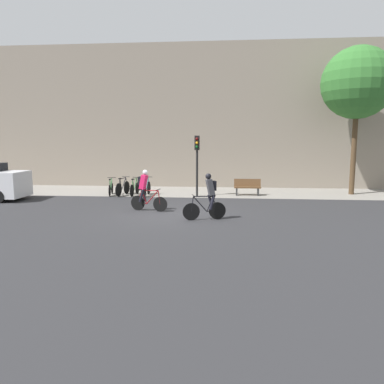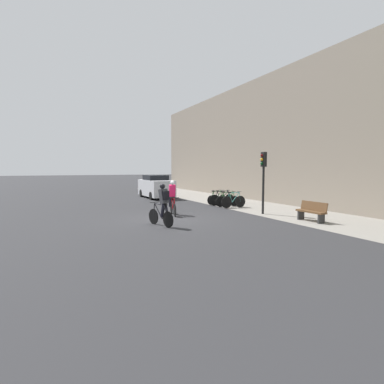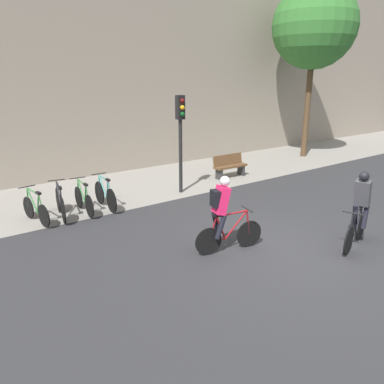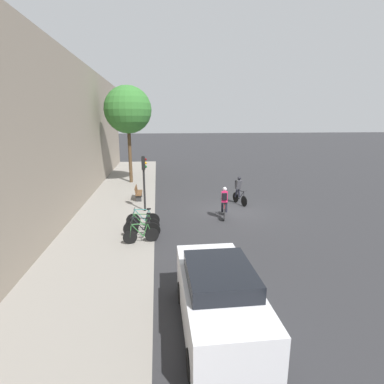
# 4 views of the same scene
# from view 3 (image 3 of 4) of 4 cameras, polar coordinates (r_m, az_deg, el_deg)

# --- Properties ---
(ground) EXTENTS (200.00, 200.00, 0.00)m
(ground) POSITION_cam_3_polar(r_m,az_deg,el_deg) (8.91, 13.87, -8.41)
(ground) COLOR #2B2B2D
(kerb_strip) EXTENTS (44.00, 4.50, 0.01)m
(kerb_strip) POSITION_cam_3_polar(r_m,az_deg,el_deg) (13.89, -7.82, 1.15)
(kerb_strip) COLOR gray
(kerb_strip) RESTS_ON ground
(building_facade) EXTENTS (44.00, 0.60, 8.98)m
(building_facade) POSITION_cam_3_polar(r_m,az_deg,el_deg) (15.69, -13.28, 19.24)
(building_facade) COLOR gray
(building_facade) RESTS_ON ground
(cyclist_pink) EXTENTS (1.64, 0.57, 1.76)m
(cyclist_pink) POSITION_cam_3_polar(r_m,az_deg,el_deg) (8.18, 4.76, -3.10)
(cyclist_pink) COLOR black
(cyclist_pink) RESTS_ON ground
(cyclist_grey) EXTENTS (1.62, 0.62, 1.77)m
(cyclist_grey) POSITION_cam_3_polar(r_m,az_deg,el_deg) (9.36, 24.27, -1.98)
(cyclist_grey) COLOR black
(cyclist_grey) RESTS_ON ground
(parked_bike_0) EXTENTS (0.46, 1.56, 0.94)m
(parked_bike_0) POSITION_cam_3_polar(r_m,az_deg,el_deg) (10.87, -22.72, -2.42)
(parked_bike_0) COLOR black
(parked_bike_0) RESTS_ON ground
(parked_bike_1) EXTENTS (0.47, 1.72, 0.99)m
(parked_bike_1) POSITION_cam_3_polar(r_m,az_deg,el_deg) (11.02, -19.42, -1.63)
(parked_bike_1) COLOR black
(parked_bike_1) RESTS_ON ground
(parked_bike_2) EXTENTS (0.46, 1.65, 0.96)m
(parked_bike_2) POSITION_cam_3_polar(r_m,az_deg,el_deg) (11.22, -16.18, -1.12)
(parked_bike_2) COLOR black
(parked_bike_2) RESTS_ON ground
(parked_bike_3) EXTENTS (0.46, 1.67, 0.99)m
(parked_bike_3) POSITION_cam_3_polar(r_m,az_deg,el_deg) (11.44, -13.09, -0.43)
(parked_bike_3) COLOR black
(parked_bike_3) RESTS_ON ground
(traffic_light_pole) EXTENTS (0.26, 0.30, 3.23)m
(traffic_light_pole) POSITION_cam_3_polar(r_m,az_deg,el_deg) (12.36, -1.76, 10.00)
(traffic_light_pole) COLOR black
(traffic_light_pole) RESTS_ON ground
(bench) EXTENTS (1.45, 0.44, 0.89)m
(bench) POSITION_cam_3_polar(r_m,az_deg,el_deg) (14.77, 5.76, 4.01)
(bench) COLOR brown
(bench) RESTS_ON ground
(street_tree_0) EXTENTS (3.84, 3.84, 7.96)m
(street_tree_0) POSITION_cam_3_polar(r_m,az_deg,el_deg) (19.49, 18.15, 22.85)
(street_tree_0) COLOR #4C3823
(street_tree_0) RESTS_ON ground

